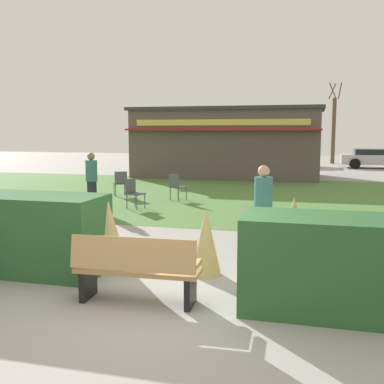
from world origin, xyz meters
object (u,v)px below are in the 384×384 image
(cafe_chair_west, at_px, (176,185))
(cafe_chair_center, at_px, (133,191))
(parked_car_west_slot, at_px, (206,156))
(park_bench, at_px, (136,269))
(person_standing, at_px, (263,209))
(person_strolling, at_px, (92,181))
(parked_car_center_slot, at_px, (286,157))
(cafe_chair_east, at_px, (120,181))
(parked_car_east_slot, at_px, (375,158))
(tree_left_bg, at_px, (334,129))
(food_kiosk, at_px, (228,142))

(cafe_chair_west, xyz_separation_m, cafe_chair_center, (-0.79, -1.86, 0.00))
(parked_car_west_slot, bearing_deg, park_bench, -78.97)
(parked_car_west_slot, bearing_deg, cafe_chair_center, -83.74)
(cafe_chair_center, distance_m, person_standing, 6.11)
(person_strolling, xyz_separation_m, parked_car_center_slot, (4.52, 18.67, -0.22))
(cafe_chair_east, relative_size, person_standing, 0.53)
(cafe_chair_west, bearing_deg, parked_car_east_slot, 63.49)
(park_bench, height_order, cafe_chair_west, park_bench)
(cafe_chair_east, relative_size, parked_car_east_slot, 0.21)
(cafe_chair_west, height_order, tree_left_bg, tree_left_bg)
(cafe_chair_east, bearing_deg, parked_car_east_slot, 56.70)
(tree_left_bg, bearing_deg, parked_car_west_slot, -156.90)
(person_strolling, xyz_separation_m, person_standing, (5.43, -3.78, 0.00))
(cafe_chair_east, xyz_separation_m, parked_car_east_slot, (10.37, 15.78, 0.12))
(cafe_chair_west, bearing_deg, parked_car_west_slot, 99.70)
(food_kiosk, bearing_deg, tree_left_bg, 63.50)
(parked_car_west_slot, bearing_deg, tree_left_bg, 23.10)
(parked_car_west_slot, relative_size, tree_left_bg, 0.76)
(parked_car_west_slot, relative_size, parked_car_center_slot, 1.01)
(person_standing, xyz_separation_m, parked_car_east_slot, (4.59, 22.45, -0.22))
(food_kiosk, xyz_separation_m, tree_left_bg, (5.56, 11.14, 0.73))
(food_kiosk, bearing_deg, cafe_chair_west, -90.81)
(cafe_chair_center, relative_size, person_standing, 0.53)
(parked_car_east_slot, bearing_deg, parked_car_center_slot, 179.98)
(cafe_chair_center, height_order, person_standing, person_standing)
(cafe_chair_east, xyz_separation_m, cafe_chair_center, (1.45, -2.37, 0.00))
(cafe_chair_west, relative_size, parked_car_east_slot, 0.21)
(cafe_chair_east, bearing_deg, park_bench, -65.43)
(park_bench, relative_size, parked_car_east_slot, 0.41)
(cafe_chair_west, height_order, cafe_chair_center, same)
(food_kiosk, height_order, parked_car_center_slot, food_kiosk)
(parked_car_center_slot, bearing_deg, park_bench, -91.02)
(person_standing, xyz_separation_m, tree_left_bg, (2.14, 26.06, 1.61))
(cafe_chair_east, distance_m, parked_car_east_slot, 18.88)
(person_standing, relative_size, parked_car_west_slot, 0.39)
(parked_car_east_slot, relative_size, tree_left_bg, 0.74)
(park_bench, xyz_separation_m, cafe_chair_center, (-2.97, 7.29, 0.05))
(cafe_chair_center, bearing_deg, food_kiosk, 85.07)
(person_strolling, bearing_deg, food_kiosk, -80.56)
(tree_left_bg, bearing_deg, person_strolling, -108.77)
(person_strolling, height_order, parked_car_east_slot, person_strolling)
(parked_car_west_slot, height_order, parked_car_center_slot, same)
(person_standing, bearing_deg, cafe_chair_east, 52.14)
(cafe_chair_center, bearing_deg, person_strolling, -154.81)
(cafe_chair_west, relative_size, person_standing, 0.53)
(cafe_chair_center, bearing_deg, park_bench, -67.84)
(cafe_chair_east, height_order, cafe_chair_center, same)
(food_kiosk, height_order, parked_car_east_slot, food_kiosk)
(person_strolling, bearing_deg, cafe_chair_east, -63.42)
(cafe_chair_east, relative_size, cafe_chair_center, 1.00)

